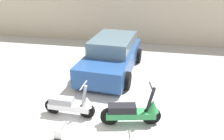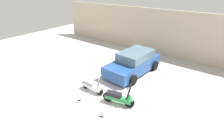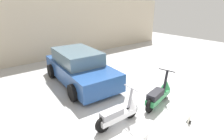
% 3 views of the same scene
% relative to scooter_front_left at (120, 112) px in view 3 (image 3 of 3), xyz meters
% --- Properties ---
extents(ground_plane, '(28.00, 28.00, 0.00)m').
position_rel_scooter_front_left_xyz_m(ground_plane, '(0.31, -0.91, -0.36)').
color(ground_plane, '#B2B2B2').
extents(wall_back, '(19.60, 0.12, 3.45)m').
position_rel_scooter_front_left_xyz_m(wall_back, '(0.31, 7.24, 1.36)').
color(wall_back, beige).
rests_on(wall_back, ground_plane).
extents(scooter_front_left, '(1.47, 0.53, 1.02)m').
position_rel_scooter_front_left_xyz_m(scooter_front_left, '(0.00, 0.00, 0.00)').
color(scooter_front_left, black).
rests_on(scooter_front_left, ground_plane).
extents(scooter_front_right, '(1.57, 0.67, 1.11)m').
position_rel_scooter_front_left_xyz_m(scooter_front_right, '(1.72, -0.04, 0.03)').
color(scooter_front_right, black).
rests_on(scooter_front_right, ground_plane).
extents(car_rear_left, '(2.17, 4.16, 1.38)m').
position_rel_scooter_front_left_xyz_m(car_rear_left, '(0.51, 3.21, 0.30)').
color(car_rear_left, navy).
rests_on(car_rear_left, ground_plane).
extents(placard_near_left_scooter, '(0.20, 0.13, 0.26)m').
position_rel_scooter_front_left_xyz_m(placard_near_left_scooter, '(-0.00, -0.97, -0.25)').
color(placard_near_left_scooter, black).
rests_on(placard_near_left_scooter, ground_plane).
extents(placard_near_right_scooter, '(0.20, 0.16, 0.26)m').
position_rel_scooter_front_left_xyz_m(placard_near_right_scooter, '(1.60, -1.20, -0.25)').
color(placard_near_right_scooter, black).
rests_on(placard_near_right_scooter, ground_plane).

